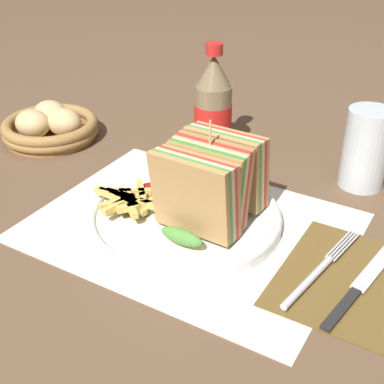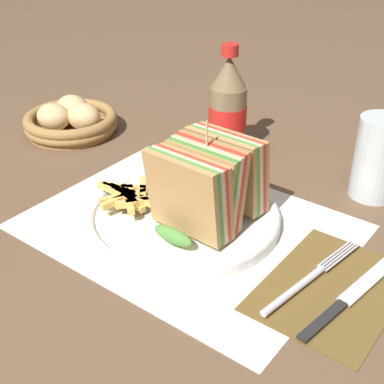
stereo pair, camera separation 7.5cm
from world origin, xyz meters
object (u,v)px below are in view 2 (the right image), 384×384
club_sandwich (207,185)px  bread_basket (71,120)px  fork (304,282)px  glass_near (378,158)px  knife (352,295)px  coke_bottle_near (228,108)px  plate_main (183,216)px

club_sandwich → bread_basket: (-0.40, 0.11, -0.05)m
club_sandwich → fork: size_ratio=0.84×
club_sandwich → glass_near: club_sandwich is taller
knife → coke_bottle_near: (-0.34, 0.24, 0.08)m
fork → bread_basket: bread_basket is taller
plate_main → glass_near: glass_near is taller
plate_main → coke_bottle_near: bearing=109.4°
coke_bottle_near → bread_basket: bearing=-158.2°
fork → glass_near: (-0.02, 0.26, 0.05)m
plate_main → coke_bottle_near: coke_bottle_near is taller
plate_main → fork: size_ratio=1.44×
coke_bottle_near → club_sandwich: bearing=-62.4°
fork → bread_basket: 0.58m
coke_bottle_near → bread_basket: 0.31m
plate_main → club_sandwich: 0.07m
knife → bread_basket: bearing=177.1°
plate_main → club_sandwich: club_sandwich is taller
plate_main → bread_basket: size_ratio=1.55×
club_sandwich → fork: 0.18m
bread_basket → plate_main: bearing=-17.6°
knife → glass_near: 0.26m
knife → glass_near: size_ratio=1.60×
fork → coke_bottle_near: coke_bottle_near is taller
club_sandwich → coke_bottle_near: coke_bottle_near is taller
fork → club_sandwich: bearing=178.9°
plate_main → fork: 0.20m
coke_bottle_near → fork: bearing=-42.0°
club_sandwich → glass_near: 0.28m
knife → plate_main: bearing=-173.7°
plate_main → bread_basket: bread_basket is taller
glass_near → bread_basket: glass_near is taller
plate_main → fork: plate_main is taller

